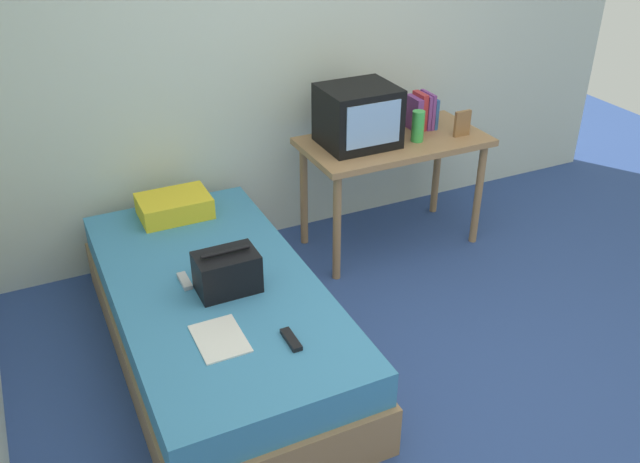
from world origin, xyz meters
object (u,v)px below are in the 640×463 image
remote_silver (185,281)px  remote_dark (291,340)px  tv (358,116)px  pillow (174,206)px  desk (393,153)px  bed (217,320)px  magazine (220,339)px  picture_frame (462,123)px  handbag (227,272)px  book_row (422,111)px  water_bottle (418,126)px

remote_silver → remote_dark: bearing=-65.5°
tv → pillow: size_ratio=1.09×
tv → desk: bearing=-7.0°
remote_dark → tv: bearing=51.6°
desk → tv: (-0.25, 0.03, 0.28)m
pillow → bed: bearing=-90.9°
bed → desk: bearing=24.1°
bed → magazine: size_ratio=6.90×
remote_dark → pillow: bearing=96.4°
picture_frame → remote_silver: 2.02m
tv → handbag: tv is taller
pillow → handbag: 0.86m
handbag → magazine: handbag is taller
book_row → pillow: size_ratio=0.58×
remote_dark → picture_frame: bearing=33.3°
tv → handbag: 1.38m
book_row → picture_frame: size_ratio=1.44×
book_row → remote_dark: bearing=-138.7°
remote_dark → water_bottle: bearing=39.9°
water_bottle → pillow: 1.55m
book_row → handbag: bearing=-153.4°
bed → book_row: book_row is taller
book_row → pillow: book_row is taller
bed → tv: bearing=29.6°
tv → picture_frame: (0.65, -0.17, -0.10)m
book_row → picture_frame: bearing=-55.3°
desk → remote_dark: desk is taller
desk → book_row: 0.34m
book_row → handbag: (-1.60, -0.80, -0.30)m
desk → remote_silver: bearing=-159.7°
picture_frame → remote_silver: size_ratio=1.14×
bed → water_bottle: size_ratio=10.36×
remote_silver → water_bottle: bearing=16.2°
desk → picture_frame: bearing=-18.5°
tv → magazine: bearing=-139.2°
tv → magazine: size_ratio=1.52×
book_row → picture_frame: book_row is taller
picture_frame → magazine: bearing=-154.2°
tv → remote_silver: size_ratio=3.06×
bed → remote_dark: bearing=-74.3°
tv → handbag: (-1.11, -0.74, -0.37)m
remote_silver → tv: bearing=24.9°
tv → water_bottle: tv is taller
bed → handbag: (0.05, -0.09, 0.33)m
bed → water_bottle: water_bottle is taller
remote_dark → desk: bearing=44.5°
picture_frame → remote_dark: bearing=-146.7°
book_row → magazine: size_ratio=0.81×
picture_frame → magazine: size_ratio=0.56×
tv → pillow: bearing=174.3°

